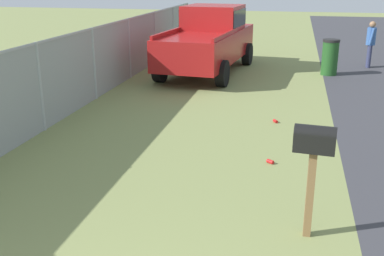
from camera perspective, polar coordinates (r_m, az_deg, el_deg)
The scene contains 7 objects.
mailbox at distance 5.57m, azimuth 14.69°, elevation -2.52°, with size 0.25×0.49×1.42m.
pickup_truck at distance 15.26m, azimuth 2.13°, elevation 10.99°, with size 5.49×2.55×2.09m.
trash_bin at distance 15.45m, azimuth 16.52°, elevation 8.31°, with size 0.53×0.53×1.12m.
pedestrian at distance 17.07m, azimuth 21.02°, elevation 9.88°, with size 0.49×0.30×1.56m.
fence_section at distance 13.26m, azimuth -9.61°, elevation 9.05°, with size 18.35×0.07×1.80m.
litter_can_midfield_a at distance 10.22m, azimuth 10.17°, elevation 0.83°, with size 0.07×0.07×0.12m, color red.
litter_can_midfield_b at distance 8.02m, azimuth 9.55°, elevation -4.07°, with size 0.07×0.07×0.12m, color red.
Camera 1 is at (-1.46, -1.00, 3.06)m, focal length 43.59 mm.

